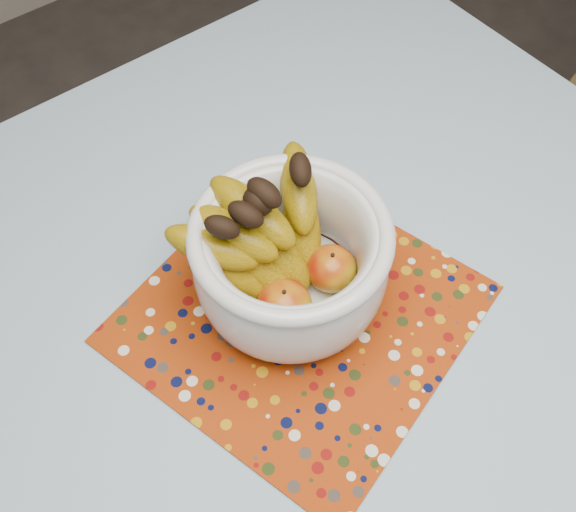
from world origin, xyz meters
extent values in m
cube|color=brown|center=(0.00, 0.00, 0.73)|extent=(1.20, 1.20, 0.04)
cylinder|color=brown|center=(0.53, 0.53, 0.35)|extent=(0.06, 0.06, 0.71)
cylinder|color=brown|center=(0.73, 0.20, 0.22)|extent=(0.04, 0.04, 0.44)
cylinder|color=brown|center=(1.07, 0.29, 0.22)|extent=(0.04, 0.04, 0.44)
cube|color=#648BA7|center=(0.00, 0.00, 0.76)|extent=(1.32, 1.32, 0.01)
cube|color=#8C2B07|center=(0.03, 0.09, 0.76)|extent=(0.48, 0.48, 0.00)
cylinder|color=silver|center=(0.03, 0.12, 0.77)|extent=(0.12, 0.12, 0.01)
cylinder|color=silver|center=(0.03, 0.12, 0.78)|extent=(0.18, 0.18, 0.01)
torus|color=silver|center=(0.03, 0.12, 0.90)|extent=(0.24, 0.24, 0.02)
ellipsoid|color=#810A05|center=(0.00, 0.09, 0.82)|extent=(0.07, 0.07, 0.06)
ellipsoid|color=#810A05|center=(0.08, 0.10, 0.82)|extent=(0.06, 0.06, 0.06)
sphere|color=black|center=(0.02, 0.16, 0.94)|extent=(0.04, 0.04, 0.04)
camera|label=1|loc=(-0.25, -0.23, 1.53)|focal=42.00mm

